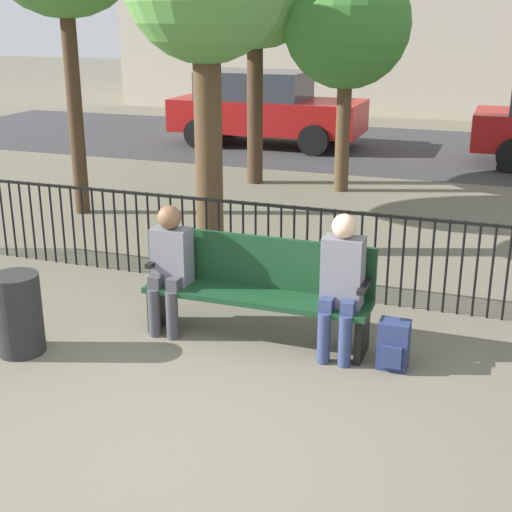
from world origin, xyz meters
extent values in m
plane|color=#605B4C|center=(0.00, 0.00, 0.00)|extent=(80.00, 80.00, 0.00)
cube|color=#14381E|center=(0.00, 1.86, 0.42)|extent=(2.04, 0.45, 0.05)
cube|color=#14381E|center=(0.00, 2.05, 0.69)|extent=(2.04, 0.05, 0.47)
cube|color=black|center=(-0.96, 1.86, 0.20)|extent=(0.06, 0.38, 0.40)
cube|color=black|center=(0.96, 1.86, 0.20)|extent=(0.06, 0.38, 0.40)
cube|color=black|center=(-0.96, 1.86, 0.65)|extent=(0.06, 0.38, 0.04)
cube|color=black|center=(0.96, 1.86, 0.65)|extent=(0.06, 0.38, 0.04)
cylinder|color=#3D3D42|center=(-0.90, 1.63, 0.23)|extent=(0.11, 0.11, 0.45)
cylinder|color=#3D3D42|center=(-0.72, 1.63, 0.23)|extent=(0.11, 0.11, 0.45)
cube|color=#3D3D42|center=(-0.90, 1.73, 0.50)|extent=(0.11, 0.20, 0.12)
cube|color=#3D3D42|center=(-0.72, 1.73, 0.50)|extent=(0.11, 0.20, 0.12)
cube|color=slate|center=(-0.81, 1.86, 0.71)|extent=(0.34, 0.22, 0.52)
sphere|color=brown|center=(-0.81, 1.84, 1.08)|extent=(0.21, 0.21, 0.21)
cylinder|color=navy|center=(0.68, 1.63, 0.23)|extent=(0.11, 0.11, 0.45)
cylinder|color=navy|center=(0.86, 1.63, 0.23)|extent=(0.11, 0.11, 0.45)
cube|color=navy|center=(0.68, 1.73, 0.50)|extent=(0.11, 0.20, 0.12)
cube|color=navy|center=(0.86, 1.73, 0.50)|extent=(0.11, 0.20, 0.12)
cube|color=slate|center=(0.77, 1.86, 0.75)|extent=(0.34, 0.22, 0.60)
sphere|color=beige|center=(0.77, 1.84, 1.15)|extent=(0.20, 0.20, 0.20)
cube|color=navy|center=(1.25, 1.74, 0.21)|extent=(0.25, 0.19, 0.41)
cube|color=navy|center=(1.25, 1.63, 0.14)|extent=(0.18, 0.04, 0.19)
cylinder|color=black|center=(-3.66, 3.07, 0.47)|extent=(0.02, 0.02, 0.95)
cylinder|color=black|center=(-3.52, 3.07, 0.47)|extent=(0.02, 0.02, 0.95)
cylinder|color=black|center=(-3.38, 3.07, 0.47)|extent=(0.02, 0.02, 0.95)
cylinder|color=black|center=(-3.24, 3.07, 0.47)|extent=(0.02, 0.02, 0.95)
cylinder|color=black|center=(-3.10, 3.07, 0.47)|extent=(0.02, 0.02, 0.95)
cylinder|color=black|center=(-2.96, 3.07, 0.47)|extent=(0.02, 0.02, 0.95)
cylinder|color=black|center=(-2.82, 3.07, 0.47)|extent=(0.02, 0.02, 0.95)
cylinder|color=black|center=(-2.68, 3.07, 0.47)|extent=(0.02, 0.02, 0.95)
cylinder|color=black|center=(-2.54, 3.07, 0.47)|extent=(0.02, 0.02, 0.95)
cylinder|color=black|center=(-2.40, 3.07, 0.47)|extent=(0.02, 0.02, 0.95)
cylinder|color=black|center=(-2.26, 3.07, 0.47)|extent=(0.02, 0.02, 0.95)
cylinder|color=black|center=(-2.12, 3.07, 0.47)|extent=(0.02, 0.02, 0.95)
cylinder|color=black|center=(-1.98, 3.07, 0.47)|extent=(0.02, 0.02, 0.95)
cylinder|color=black|center=(-1.84, 3.07, 0.47)|extent=(0.02, 0.02, 0.95)
cylinder|color=black|center=(-1.70, 3.07, 0.47)|extent=(0.02, 0.02, 0.95)
cylinder|color=black|center=(-1.56, 3.07, 0.47)|extent=(0.02, 0.02, 0.95)
cylinder|color=black|center=(-1.42, 3.07, 0.47)|extent=(0.02, 0.02, 0.95)
cylinder|color=black|center=(-1.28, 3.07, 0.47)|extent=(0.02, 0.02, 0.95)
cylinder|color=black|center=(-1.14, 3.07, 0.47)|extent=(0.02, 0.02, 0.95)
cylinder|color=black|center=(-1.00, 3.07, 0.47)|extent=(0.02, 0.02, 0.95)
cylinder|color=black|center=(-0.86, 3.07, 0.47)|extent=(0.02, 0.02, 0.95)
cylinder|color=black|center=(-0.72, 3.07, 0.47)|extent=(0.02, 0.02, 0.95)
cylinder|color=black|center=(-0.58, 3.07, 0.47)|extent=(0.02, 0.02, 0.95)
cylinder|color=black|center=(-0.44, 3.07, 0.47)|extent=(0.02, 0.02, 0.95)
cylinder|color=black|center=(-0.30, 3.07, 0.47)|extent=(0.02, 0.02, 0.95)
cylinder|color=black|center=(-0.16, 3.07, 0.47)|extent=(0.02, 0.02, 0.95)
cylinder|color=black|center=(-0.02, 3.07, 0.47)|extent=(0.02, 0.02, 0.95)
cylinder|color=black|center=(0.12, 3.07, 0.47)|extent=(0.02, 0.02, 0.95)
cylinder|color=black|center=(0.26, 3.07, 0.47)|extent=(0.02, 0.02, 0.95)
cylinder|color=black|center=(0.40, 3.07, 0.47)|extent=(0.02, 0.02, 0.95)
cylinder|color=black|center=(0.54, 3.07, 0.47)|extent=(0.02, 0.02, 0.95)
cylinder|color=black|center=(0.68, 3.07, 0.47)|extent=(0.02, 0.02, 0.95)
cylinder|color=black|center=(0.82, 3.07, 0.47)|extent=(0.02, 0.02, 0.95)
cylinder|color=black|center=(0.96, 3.07, 0.47)|extent=(0.02, 0.02, 0.95)
cylinder|color=black|center=(1.10, 3.07, 0.47)|extent=(0.02, 0.02, 0.95)
cylinder|color=black|center=(1.24, 3.07, 0.47)|extent=(0.02, 0.02, 0.95)
cylinder|color=black|center=(1.38, 3.07, 0.47)|extent=(0.02, 0.02, 0.95)
cylinder|color=black|center=(1.52, 3.07, 0.47)|extent=(0.02, 0.02, 0.95)
cylinder|color=black|center=(1.66, 3.07, 0.47)|extent=(0.02, 0.02, 0.95)
cylinder|color=black|center=(1.80, 3.07, 0.47)|extent=(0.02, 0.02, 0.95)
cylinder|color=black|center=(1.94, 3.07, 0.47)|extent=(0.02, 0.02, 0.95)
cylinder|color=black|center=(2.08, 3.07, 0.47)|extent=(0.02, 0.02, 0.95)
cube|color=black|center=(0.00, 3.07, 0.93)|extent=(9.00, 0.03, 0.03)
cylinder|color=#422D1E|center=(-3.91, 5.13, 1.62)|extent=(0.21, 0.21, 3.24)
cylinder|color=#422D1E|center=(-2.17, 7.86, 1.42)|extent=(0.27, 0.27, 2.84)
cylinder|color=#4C3823|center=(-0.62, 7.78, 1.05)|extent=(0.24, 0.24, 2.10)
sphere|color=#38752D|center=(-0.62, 7.78, 2.65)|extent=(2.00, 2.00, 2.00)
cylinder|color=#4C3823|center=(-1.39, 4.07, 1.33)|extent=(0.33, 0.33, 2.65)
cube|color=#333335|center=(0.00, 12.00, 0.00)|extent=(24.00, 6.00, 0.01)
cube|color=maroon|center=(-3.17, 11.50, 0.67)|extent=(4.20, 1.70, 0.70)
cube|color=#2D333D|center=(-3.49, 11.50, 1.32)|extent=(2.31, 1.56, 0.60)
cylinder|color=black|center=(-1.87, 10.63, 0.32)|extent=(0.64, 0.20, 0.64)
cylinder|color=black|center=(-1.87, 12.37, 0.32)|extent=(0.64, 0.20, 0.64)
cylinder|color=black|center=(-4.47, 10.63, 0.32)|extent=(0.64, 0.20, 0.64)
cylinder|color=black|center=(-4.47, 12.37, 0.32)|extent=(0.64, 0.20, 0.64)
cylinder|color=black|center=(-1.84, 0.95, 0.36)|extent=(0.41, 0.41, 0.71)
camera|label=1|loc=(1.97, -3.65, 2.78)|focal=50.00mm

